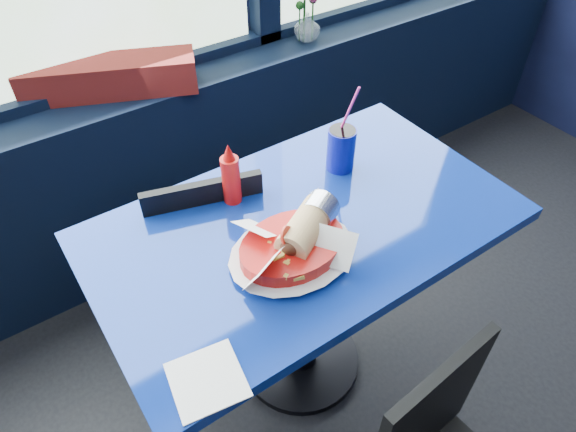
# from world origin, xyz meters

# --- Properties ---
(window_sill) EXTENTS (5.00, 0.26, 0.80)m
(window_sill) POSITION_xyz_m (0.00, 2.87, 0.40)
(window_sill) COLOR black
(window_sill) RESTS_ON ground
(near_table) EXTENTS (1.20, 0.70, 0.75)m
(near_table) POSITION_xyz_m (0.30, 2.00, 0.57)
(near_table) COLOR black
(near_table) RESTS_ON ground
(chair_near_back) EXTENTS (0.46, 0.46, 0.82)m
(chair_near_back) POSITION_xyz_m (0.07, 2.33, 0.47)
(chair_near_back) COLOR black
(chair_near_back) RESTS_ON ground
(planter_box) EXTENTS (0.62, 0.38, 0.12)m
(planter_box) POSITION_xyz_m (0.09, 2.90, 0.86)
(planter_box) COLOR maroon
(planter_box) RESTS_ON window_sill
(flower_vase) EXTENTS (0.14, 0.15, 0.23)m
(flower_vase) POSITION_xyz_m (0.92, 2.85, 0.87)
(flower_vase) COLOR silver
(flower_vase) RESTS_ON window_sill
(food_basket) EXTENTS (0.33, 0.31, 0.11)m
(food_basket) POSITION_xyz_m (0.20, 1.91, 0.79)
(food_basket) COLOR #B70F0C
(food_basket) RESTS_ON near_table
(ketchup_bottle) EXTENTS (0.05, 0.05, 0.20)m
(ketchup_bottle) POSITION_xyz_m (0.18, 2.19, 0.84)
(ketchup_bottle) COLOR #B70F0C
(ketchup_bottle) RESTS_ON near_table
(soda_cup) EXTENTS (0.09, 0.09, 0.30)m
(soda_cup) POSITION_xyz_m (0.53, 2.14, 0.82)
(soda_cup) COLOR #0C1084
(soda_cup) RESTS_ON near_table
(napkin) EXTENTS (0.17, 0.17, 0.00)m
(napkin) POSITION_xyz_m (-0.16, 1.72, 0.75)
(napkin) COLOR white
(napkin) RESTS_ON near_table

